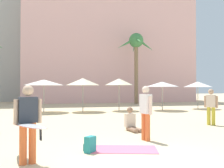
# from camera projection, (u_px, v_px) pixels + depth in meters

# --- Properties ---
(ground) EXTENTS (120.00, 120.00, 0.00)m
(ground) POSITION_uv_depth(u_px,v_px,m) (143.00, 161.00, 5.99)
(ground) COLOR beige
(hotel_pink) EXTENTS (19.98, 11.11, 13.76)m
(hotel_pink) POSITION_uv_depth(u_px,v_px,m) (105.00, 48.00, 34.41)
(hotel_pink) COLOR beige
(hotel_pink) RESTS_ON ground
(palm_tree_far_left) EXTENTS (4.28, 4.40, 7.37)m
(palm_tree_far_left) POSITION_uv_depth(u_px,v_px,m) (136.00, 47.00, 27.24)
(palm_tree_far_left) COLOR #896B4C
(palm_tree_far_left) RESTS_ON ground
(cafe_umbrella_0) EXTENTS (2.22, 2.22, 2.17)m
(cafe_umbrella_0) POSITION_uv_depth(u_px,v_px,m) (198.00, 84.00, 20.89)
(cafe_umbrella_0) COLOR gray
(cafe_umbrella_0) RESTS_ON ground
(cafe_umbrella_1) EXTENTS (2.07, 2.07, 2.36)m
(cafe_umbrella_1) POSITION_uv_depth(u_px,v_px,m) (119.00, 82.00, 19.23)
(cafe_umbrella_1) COLOR gray
(cafe_umbrella_1) RESTS_ON ground
(cafe_umbrella_2) EXTENTS (2.73, 2.73, 2.24)m
(cafe_umbrella_2) POSITION_uv_depth(u_px,v_px,m) (44.00, 82.00, 17.91)
(cafe_umbrella_2) COLOR gray
(cafe_umbrella_2) RESTS_ON ground
(cafe_umbrella_4) EXTENTS (2.45, 2.45, 2.12)m
(cafe_umbrella_4) POSITION_uv_depth(u_px,v_px,m) (162.00, 84.00, 19.49)
(cafe_umbrella_4) COLOR gray
(cafe_umbrella_4) RESTS_ON ground
(cafe_umbrella_5) EXTENTS (2.34, 2.34, 2.35)m
(cafe_umbrella_5) POSITION_uv_depth(u_px,v_px,m) (83.00, 82.00, 18.39)
(cafe_umbrella_5) COLOR gray
(cafe_umbrella_5) RESTS_ON ground
(beach_towel) EXTENTS (2.04, 1.42, 0.01)m
(beach_towel) POSITION_uv_depth(u_px,v_px,m) (123.00, 149.00, 7.10)
(beach_towel) COLOR #EF6684
(beach_towel) RESTS_ON ground
(backpack) EXTENTS (0.35, 0.35, 0.42)m
(backpack) POSITION_uv_depth(u_px,v_px,m) (90.00, 145.00, 6.78)
(backpack) COLOR teal
(backpack) RESTS_ON ground
(person_mid_center) EXTENTS (0.50, 0.92, 0.92)m
(person_mid_center) POSITION_uv_depth(u_px,v_px,m) (132.00, 122.00, 10.21)
(person_mid_center) COLOR #936B51
(person_mid_center) RESTS_ON ground
(person_near_left) EXTENTS (1.17, 3.09, 1.74)m
(person_near_left) POSITION_uv_depth(u_px,v_px,m) (27.00, 122.00, 5.64)
(person_near_left) COLOR orange
(person_near_left) RESTS_ON ground
(person_mid_left) EXTENTS (0.51, 0.48, 1.62)m
(person_mid_left) POSITION_uv_depth(u_px,v_px,m) (211.00, 105.00, 11.74)
(person_mid_left) COLOR gold
(person_mid_left) RESTS_ON ground
(person_far_left) EXTENTS (0.32, 0.61, 1.74)m
(person_far_left) POSITION_uv_depth(u_px,v_px,m) (146.00, 111.00, 8.33)
(person_far_left) COLOR orange
(person_far_left) RESTS_ON ground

